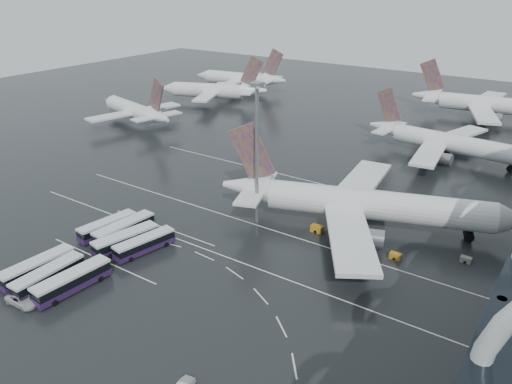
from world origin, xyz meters
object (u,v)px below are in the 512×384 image
Objects in this scene: airliner_main at (362,204)px; van_curve_a at (22,300)px; bus_row_far_c at (72,281)px; airliner_gate_b at (448,143)px; airliner_gate_c at (489,105)px; gse_cart_belly_a at (395,256)px; bus_row_near_d at (144,244)px; bus_row_far_a at (37,268)px; floodlight_mast at (257,138)px; gse_cart_belly_d at (466,260)px; jet_remote_west at (136,111)px; bus_row_far_b at (48,276)px; gse_cart_belly_c at (317,229)px; gse_cart_belly_e at (386,210)px; bus_row_near_a at (107,226)px; jet_remote_far at (242,79)px; bus_row_near_c at (126,240)px; jet_remote_mid at (215,91)px.

van_curve_a is (-33.91, -55.73, -4.46)m from airliner_main.
airliner_gate_b is at bearing -14.22° from bus_row_far_c.
gse_cart_belly_a is at bearing -94.57° from airliner_gate_c.
airliner_gate_b reaches higher than bus_row_near_d.
floodlight_mast reaches higher than bus_row_far_a.
gse_cart_belly_d is (60.97, 47.60, -1.26)m from bus_row_far_a.
floodlight_mast reaches higher than van_curve_a.
airliner_gate_c is 1.32× the size of jet_remote_west.
gse_cart_belly_d is at bearing -51.34° from bus_row_far_b.
gse_cart_belly_a is (49.78, 41.41, -1.22)m from bus_row_far_a.
jet_remote_west is 97.10m from gse_cart_belly_c.
airliner_gate_c is 26.81× the size of gse_cart_belly_e.
van_curve_a is 65.27m from gse_cart_belly_a.
van_curve_a is at bearing -107.87° from floodlight_mast.
bus_row_far_c reaches higher than bus_row_near_a.
bus_row_near_c is at bearing 108.35° from jet_remote_far.
airliner_gate_b reaches higher than gse_cart_belly_e.
jet_remote_mid is 3.46× the size of bus_row_near_d.
bus_row_far_a is at bearing -113.40° from airliner_gate_c.
airliner_main reaches higher than gse_cart_belly_d.
van_curve_a is 3.04× the size of gse_cart_belly_d.
bus_row_near_a is at bearing 95.53° from jet_remote_mid.
bus_row_far_c is at bearing -118.93° from gse_cart_belly_e.
airliner_gate_c is at bearing -15.35° from bus_row_far_b.
airliner_main is at bearing 46.39° from gse_cart_belly_c.
gse_cart_belly_a is at bearing 121.55° from jet_remote_mid.
bus_row_far_b reaches higher than gse_cart_belly_a.
bus_row_near_d is 0.42× the size of floodlight_mast.
jet_remote_far is at bearing 178.20° from airliner_gate_c.
bus_row_far_b is 0.95× the size of bus_row_far_c.
jet_remote_mid reaches higher than airliner_gate_b.
bus_row_near_d is at bearing -148.72° from gse_cart_belly_a.
airliner_main reaches higher than jet_remote_far.
gse_cart_belly_c is 1.18× the size of gse_cart_belly_e.
airliner_main is 1.35× the size of jet_remote_far.
jet_remote_west is 3.41× the size of bus_row_near_d.
bus_row_near_c is 38.46m from gse_cart_belly_c.
bus_row_far_a is at bearing 140.36° from jet_remote_west.
jet_remote_west is 20.25× the size of gse_cart_belly_e.
jet_remote_far reaches higher than airliner_gate_b.
jet_remote_west is (-100.48, -78.75, -0.22)m from airliner_gate_c.
floodlight_mast is (10.71, 22.43, 17.17)m from bus_row_near_d.
jet_remote_mid is 130.56m from gse_cart_belly_a.
gse_cart_belly_e is (-19.93, 11.91, 0.04)m from gse_cart_belly_d.
jet_remote_west is 21.84× the size of gse_cart_belly_d.
jet_remote_mid is at bearing -79.86° from jet_remote_west.
jet_remote_west is 101.56m from bus_row_far_c.
jet_remote_mid is 114.21m from bus_row_near_a.
gse_cart_belly_e is at bearing -25.23° from bus_row_far_c.
floodlight_mast reaches higher than bus_row_near_a.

